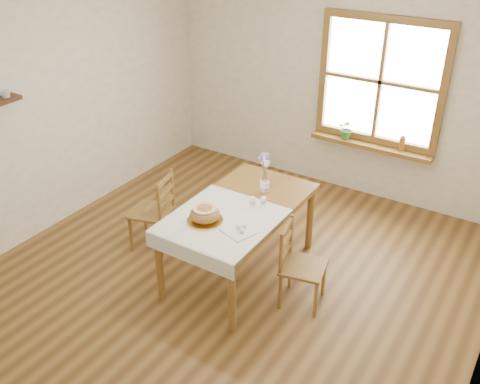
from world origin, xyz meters
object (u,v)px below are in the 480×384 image
object	(u,v)px
chair_left	(151,210)
flower_vase	(264,187)
dining_table	(240,214)
chair_right	(304,266)
bread_plate	(205,220)

from	to	relation	value
chair_left	flower_vase	distance (m)	1.23
dining_table	flower_vase	bearing A→B (deg)	82.06
chair_right	bread_plate	xyz separation A→B (m)	(-0.84, -0.32, 0.36)
flower_vase	chair_right	bearing A→B (deg)	-33.69
chair_left	chair_right	bearing A→B (deg)	75.02
dining_table	bread_plate	xyz separation A→B (m)	(-0.11, -0.40, 0.10)
chair_right	dining_table	bearing A→B (deg)	71.25
dining_table	bread_plate	bearing A→B (deg)	-105.39
chair_left	bread_plate	size ratio (longest dim) A/B	2.75
bread_plate	flower_vase	xyz separation A→B (m)	(0.16, 0.77, 0.03)
chair_left	chair_right	distance (m)	1.75
dining_table	chair_right	distance (m)	0.78
dining_table	chair_right	bearing A→B (deg)	-6.71
chair_left	flower_vase	size ratio (longest dim) A/B	8.23
dining_table	chair_left	world-z (taller)	chair_left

